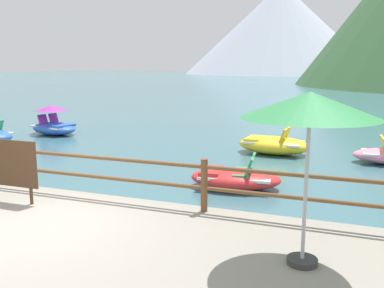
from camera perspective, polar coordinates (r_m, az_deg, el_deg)
name	(u,v)px	position (r m, az deg, el deg)	size (l,w,h in m)	color
ground_plane	(303,92)	(45.63, 14.55, 6.64)	(200.00, 200.00, 0.00)	#3D6B75
dock_railing	(88,168)	(8.53, -13.70, -3.13)	(23.92, 0.12, 0.95)	brown
sign_board	(11,164)	(8.65, -22.92, -2.49)	(1.18, 0.07, 1.19)	silver
beach_umbrella	(310,107)	(5.42, 15.40, 4.70)	(1.70, 1.70, 2.24)	#B2B2B7
pedal_boat_1	(235,178)	(10.43, 5.73, -4.49)	(2.32, 1.53, 0.82)	red
pedal_boat_4	(54,125)	(19.04, -17.92, 2.47)	(2.50, 1.87, 1.22)	blue
pedal_boat_5	(274,145)	(14.51, 10.78, -0.07)	(2.46, 1.54, 0.90)	yellow
distant_peak	(280,29)	(123.91, 11.65, 14.71)	(52.01, 52.01, 24.07)	#A8B2C1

